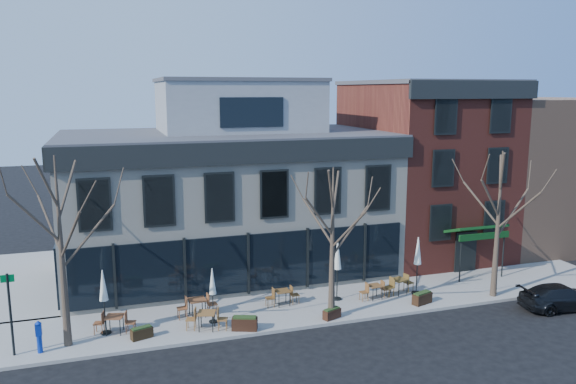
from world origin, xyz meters
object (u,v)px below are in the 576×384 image
object	(u,v)px
call_box	(39,336)
umbrella_0	(103,289)
parked_sedan	(561,297)
cafe_set_0	(115,322)

from	to	relation	value
call_box	umbrella_0	distance (m)	3.05
parked_sedan	cafe_set_0	bearing A→B (deg)	85.72
call_box	umbrella_0	world-z (taller)	umbrella_0
parked_sedan	cafe_set_0	size ratio (longest dim) A/B	2.24
cafe_set_0	umbrella_0	world-z (taller)	umbrella_0
parked_sedan	call_box	bearing A→B (deg)	89.26
call_box	umbrella_0	bearing A→B (deg)	23.09
parked_sedan	umbrella_0	distance (m)	21.60
parked_sedan	cafe_set_0	xyz separation A→B (m)	(-20.85, 3.53, 0.03)
parked_sedan	call_box	distance (m)	23.90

